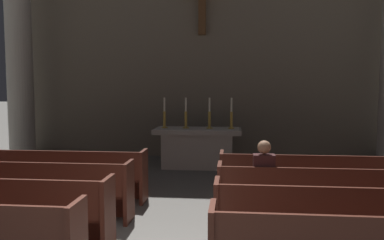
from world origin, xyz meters
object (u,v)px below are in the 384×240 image
altar (198,147)px  candlestick_outer_right (231,119)px  column_left_third (19,43)px  candlestick_inner_left (186,118)px  pew_left_row_3 (31,189)px  lone_worshipper (263,181)px  candlestick_outer_left (164,118)px  pew_right_row_4 (313,180)px  pew_right_row_3 (327,197)px  candlestick_inner_right (209,118)px  pew_left_row_4 (59,174)px  pew_right_row_2 (346,221)px

altar → candlestick_outer_right: candlestick_outer_right is taller
column_left_third → candlestick_inner_left: 4.97m
pew_left_row_3 → lone_worshipper: bearing=0.6°
candlestick_outer_left → candlestick_outer_right: (1.70, 0.00, 0.00)m
pew_right_row_4 → lone_worshipper: (-0.93, -1.03, 0.22)m
pew_right_row_3 → altar: bearing=118.5°
pew_right_row_4 → candlestick_inner_right: size_ratio=4.15×
lone_worshipper → pew_left_row_4: bearing=164.2°
column_left_third → pew_left_row_3: bearing=-60.6°
altar → candlestick_outer_right: size_ratio=2.83×
column_left_third → altar: size_ratio=3.01×
pew_left_row_3 → altar: 4.80m
pew_right_row_3 → pew_right_row_4: bearing=90.0°
column_left_third → pew_left_row_4: bearing=-53.7°
pew_right_row_3 → pew_right_row_4: (0.00, 1.07, 0.00)m
candlestick_inner_right → altar: bearing=-180.0°
pew_left_row_4 → pew_right_row_2: same height
pew_right_row_4 → column_left_third: (-7.14, 3.49, 2.75)m
candlestick_inner_left → column_left_third: bearing=175.7°
column_left_third → lone_worshipper: bearing=-36.0°
pew_right_row_4 → column_left_third: column_left_third is taller
pew_left_row_4 → pew_right_row_2: size_ratio=1.00×
pew_left_row_4 → column_left_third: 5.13m
altar → candlestick_outer_left: 1.12m
pew_right_row_2 → lone_worshipper: lone_worshipper is taller
pew_left_row_3 → candlestick_outer_left: 4.53m
pew_right_row_3 → candlestick_inner_left: (-2.59, 4.22, 0.79)m
pew_right_row_2 → lone_worshipper: 1.46m
candlestick_inner_left → pew_right_row_4: bearing=-50.6°
candlestick_inner_right → pew_left_row_4: bearing=-129.4°
pew_right_row_2 → lone_worshipper: (-0.93, 1.11, 0.22)m
column_left_third → altar: (4.86, -0.34, -2.69)m
pew_right_row_2 → pew_right_row_4: size_ratio=1.00×
pew_left_row_4 → candlestick_outer_right: 4.52m
candlestick_outer_right → lone_worshipper: bearing=-83.0°
pew_right_row_3 → candlestick_outer_right: size_ratio=4.15×
pew_right_row_2 → lone_worshipper: size_ratio=2.45×
altar → candlestick_inner_right: candlestick_inner_right is taller
pew_right_row_3 → pew_right_row_2: bearing=-90.0°
pew_right_row_2 → candlestick_inner_right: (-1.99, 5.29, 0.79)m
altar → candlestick_outer_left: size_ratio=2.83×
candlestick_outer_left → candlestick_inner_right: same height
altar → candlestick_inner_left: candlestick_inner_left is taller
pew_right_row_3 → lone_worshipper: bearing=177.6°
pew_left_row_4 → candlestick_outer_left: size_ratio=4.15×
pew_left_row_3 → pew_right_row_2: 4.70m
candlestick_outer_left → candlestick_inner_left: bearing=0.0°
candlestick_inner_left → candlestick_inner_right: bearing=0.0°
pew_right_row_3 → candlestick_inner_left: bearing=121.5°
column_left_third → candlestick_outer_right: (5.71, -0.34, -1.96)m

